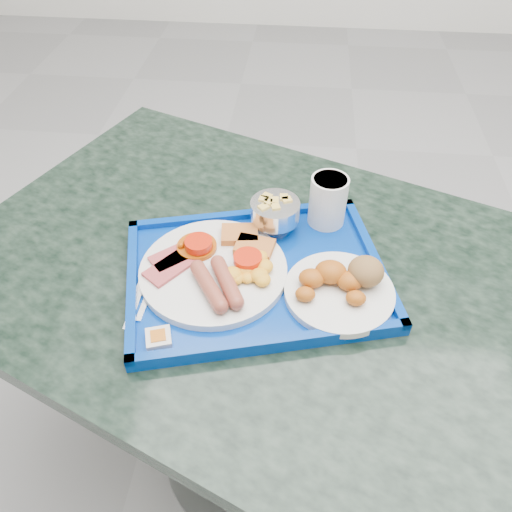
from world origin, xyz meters
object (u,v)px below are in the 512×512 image
Objects in this scene: tray at (256,275)px; fruit_bowl at (275,211)px; table at (263,329)px; main_plate at (218,267)px; juice_cup at (328,199)px; bread_plate at (342,284)px.

tray is 0.13m from fruit_bowl.
tray is (-0.01, -0.03, 0.19)m from table.
juice_cup is at bearing 40.98° from main_plate.
fruit_bowl is 0.94× the size of juice_cup.
bread_plate is at bearing -6.34° from main_plate.
main_plate is at bearing 173.66° from bread_plate.
main_plate is 0.25m from juice_cup.
table is 7.32× the size of bread_plate.
bread_plate reaches higher than table.
table is at bearing 25.74° from main_plate.
tray is 0.15m from bread_plate.
tray is 1.99× the size of main_plate.
fruit_bowl reaches higher than table.
juice_cup is (0.19, 0.16, 0.04)m from main_plate.
main_plate is at bearing -139.02° from juice_cup.
table is at bearing -96.65° from fruit_bowl.
table is 0.30m from juice_cup.
main_plate is 2.60× the size of juice_cup.
tray is 5.53× the size of fruit_bowl.
fruit_bowl reaches higher than tray.
fruit_bowl is (0.01, 0.09, 0.24)m from table.
juice_cup reaches higher than fruit_bowl.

